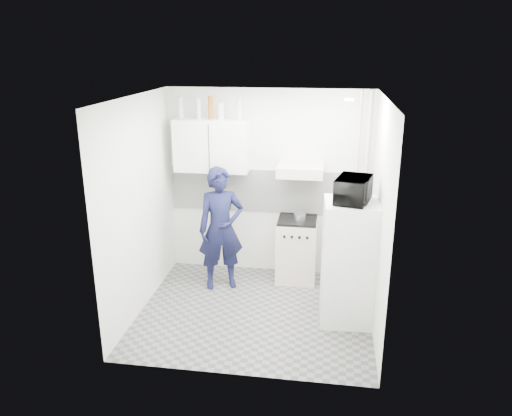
# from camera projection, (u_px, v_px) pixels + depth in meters

# --- Properties ---
(floor) EXTENTS (2.80, 2.80, 0.00)m
(floor) POSITION_uv_depth(u_px,v_px,m) (255.00, 312.00, 6.16)
(floor) COLOR slate
(floor) RESTS_ON ground
(ceiling) EXTENTS (2.80, 2.80, 0.00)m
(ceiling) POSITION_uv_depth(u_px,v_px,m) (255.00, 97.00, 5.34)
(ceiling) COLOR white
(ceiling) RESTS_ON wall_back
(wall_back) EXTENTS (2.80, 0.00, 2.80)m
(wall_back) POSITION_uv_depth(u_px,v_px,m) (269.00, 184.00, 6.92)
(wall_back) COLOR silver
(wall_back) RESTS_ON floor
(wall_left) EXTENTS (0.00, 2.60, 2.60)m
(wall_left) POSITION_uv_depth(u_px,v_px,m) (139.00, 206.00, 5.95)
(wall_left) COLOR silver
(wall_left) RESTS_ON floor
(wall_right) EXTENTS (0.00, 2.60, 2.60)m
(wall_right) POSITION_uv_depth(u_px,v_px,m) (379.00, 218.00, 5.55)
(wall_right) COLOR silver
(wall_right) RESTS_ON floor
(person) EXTENTS (0.70, 0.58, 1.66)m
(person) POSITION_uv_depth(u_px,v_px,m) (221.00, 229.00, 6.57)
(person) COLOR black
(person) RESTS_ON floor
(stove) EXTENTS (0.54, 0.54, 0.86)m
(stove) POSITION_uv_depth(u_px,v_px,m) (297.00, 250.00, 6.90)
(stove) COLOR beige
(stove) RESTS_ON floor
(fridge) EXTENTS (0.64, 0.64, 1.47)m
(fridge) POSITION_uv_depth(u_px,v_px,m) (349.00, 262.00, 5.79)
(fridge) COLOR white
(fridge) RESTS_ON floor
(stove_top) EXTENTS (0.52, 0.52, 0.03)m
(stove_top) POSITION_uv_depth(u_px,v_px,m) (297.00, 220.00, 6.76)
(stove_top) COLOR black
(stove_top) RESTS_ON stove
(saucepan) EXTENTS (0.16, 0.16, 0.09)m
(saucepan) POSITION_uv_depth(u_px,v_px,m) (300.00, 217.00, 6.71)
(saucepan) COLOR silver
(saucepan) RESTS_ON stove_top
(microwave) EXTENTS (0.57, 0.45, 0.28)m
(microwave) POSITION_uv_depth(u_px,v_px,m) (353.00, 190.00, 5.51)
(microwave) COLOR black
(microwave) RESTS_ON fridge
(bottle_a) EXTENTS (0.07, 0.07, 0.29)m
(bottle_a) POSITION_uv_depth(u_px,v_px,m) (180.00, 108.00, 6.60)
(bottle_a) COLOR #B2B7BC
(bottle_a) RESTS_ON upper_cabinet
(bottle_c) EXTENTS (0.07, 0.07, 0.28)m
(bottle_c) POSITION_uv_depth(u_px,v_px,m) (198.00, 108.00, 6.57)
(bottle_c) COLOR #B2B7BC
(bottle_c) RESTS_ON upper_cabinet
(bottle_d) EXTENTS (0.07, 0.07, 0.30)m
(bottle_d) POSITION_uv_depth(u_px,v_px,m) (211.00, 108.00, 6.54)
(bottle_d) COLOR brown
(bottle_d) RESTS_ON upper_cabinet
(canister_a) EXTENTS (0.09, 0.09, 0.22)m
(canister_a) POSITION_uv_depth(u_px,v_px,m) (221.00, 111.00, 6.53)
(canister_a) COLOR #B2B7BC
(canister_a) RESTS_ON upper_cabinet
(bottle_e) EXTENTS (0.07, 0.07, 0.29)m
(bottle_e) POSITION_uv_depth(u_px,v_px,m) (239.00, 109.00, 6.49)
(bottle_e) COLOR #B2B7BC
(bottle_e) RESTS_ON upper_cabinet
(upper_cabinet) EXTENTS (1.00, 0.35, 0.70)m
(upper_cabinet) POSITION_uv_depth(u_px,v_px,m) (212.00, 145.00, 6.70)
(upper_cabinet) COLOR white
(upper_cabinet) RESTS_ON wall_back
(range_hood) EXTENTS (0.60, 0.50, 0.14)m
(range_hood) POSITION_uv_depth(u_px,v_px,m) (300.00, 170.00, 6.54)
(range_hood) COLOR beige
(range_hood) RESTS_ON wall_back
(backsplash) EXTENTS (2.74, 0.03, 0.60)m
(backsplash) POSITION_uv_depth(u_px,v_px,m) (268.00, 191.00, 6.94)
(backsplash) COLOR white
(backsplash) RESTS_ON wall_back
(pipe_a) EXTENTS (0.05, 0.05, 2.60)m
(pipe_a) POSITION_uv_depth(u_px,v_px,m) (364.00, 189.00, 6.66)
(pipe_a) COLOR beige
(pipe_a) RESTS_ON floor
(pipe_b) EXTENTS (0.04, 0.04, 2.60)m
(pipe_b) POSITION_uv_depth(u_px,v_px,m) (355.00, 189.00, 6.68)
(pipe_b) COLOR beige
(pipe_b) RESTS_ON floor
(ceiling_spot_fixture) EXTENTS (0.10, 0.10, 0.02)m
(ceiling_spot_fixture) POSITION_uv_depth(u_px,v_px,m) (349.00, 100.00, 5.40)
(ceiling_spot_fixture) COLOR white
(ceiling_spot_fixture) RESTS_ON ceiling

